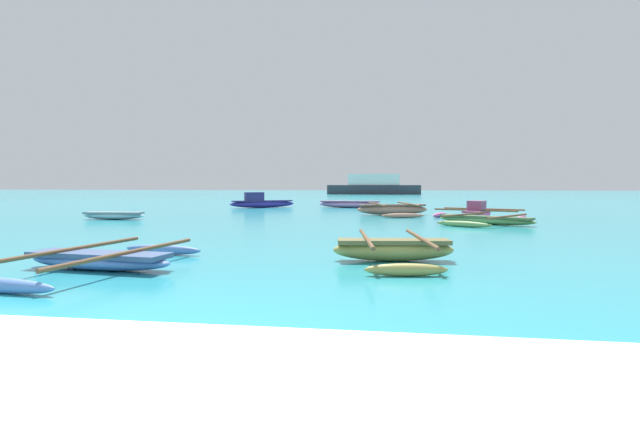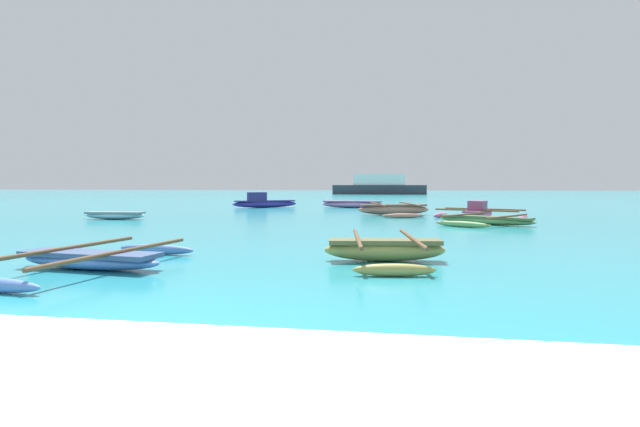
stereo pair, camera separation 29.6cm
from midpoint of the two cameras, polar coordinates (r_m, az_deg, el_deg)
moored_boat_0 at (r=21.76m, az=-22.01°, el=-0.16°), size 2.54×0.80×0.30m
moored_boat_1 at (r=30.24m, az=4.02°, el=1.10°), size 3.88×1.13×0.42m
moored_boat_2 at (r=18.57m, az=18.77°, el=-0.69°), size 3.61×3.99×0.35m
moored_boat_3 at (r=21.46m, az=18.12°, el=0.07°), size 3.86×2.89×0.75m
moored_boat_4 at (r=9.26m, az=8.31°, el=-4.09°), size 2.27×3.41×0.46m
moored_boat_5 at (r=30.51m, az=-6.19°, el=1.29°), size 3.74×2.56×0.94m
moored_boat_6 at (r=9.09m, az=-23.93°, el=-4.82°), size 2.69×4.06×0.35m
moored_boat_7 at (r=23.27m, az=8.76°, el=0.47°), size 3.32×4.70×0.55m
distant_ferry at (r=72.87m, az=6.92°, el=3.13°), size 13.35×2.94×2.94m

